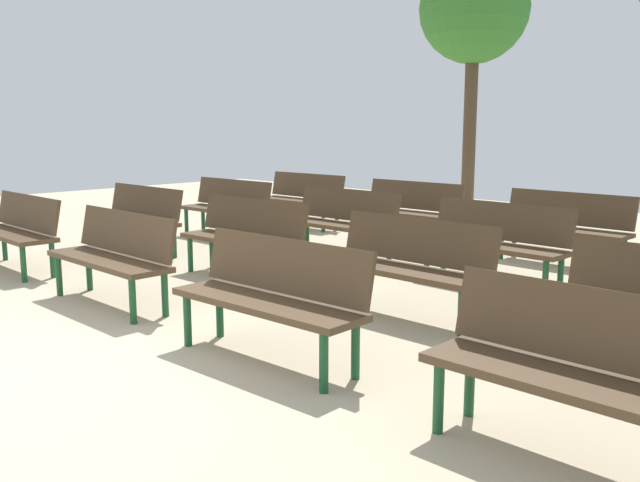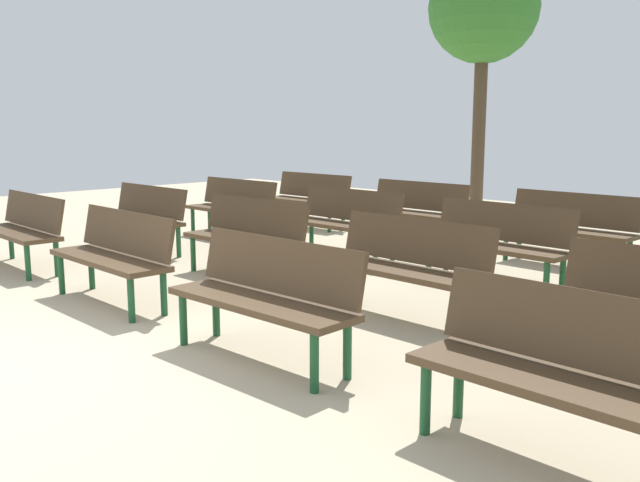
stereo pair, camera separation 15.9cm
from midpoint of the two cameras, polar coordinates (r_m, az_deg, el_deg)
The scene contains 14 objects.
bench_r0_c0 at distance 8.75m, azimuth -23.03°, elevation 1.15°, with size 1.61×0.51×0.87m.
bench_r0_c1 at distance 6.73m, azimuth -16.07°, elevation -0.81°, with size 1.60×0.49×0.87m.
bench_r0_c2 at distance 4.94m, azimuth -3.56°, elevation -4.21°, with size 1.62×0.54×0.87m.
bench_r0_c3 at distance 3.68m, azimuth 21.39°, elevation -9.85°, with size 1.60×0.48×0.87m.
bench_r1_c0 at distance 9.42m, azimuth -14.07°, elevation 2.20°, with size 1.60×0.48×0.87m.
bench_r1_c1 at distance 7.61m, azimuth -5.47°, elevation 0.71°, with size 1.62×0.54×0.87m.
bench_r1_c2 at distance 6.03m, azimuth 8.01°, elevation -1.72°, with size 1.60×0.48×0.87m.
bench_r2_c0 at distance 10.28m, azimuth -6.85°, elevation 3.04°, with size 1.61×0.51×0.87m.
bench_r2_c1 at distance 8.66m, azimuth 2.66°, elevation 1.85°, with size 1.60×0.50×0.87m.
bench_r2_c2 at distance 7.39m, azimuth 15.17°, elevation 0.15°, with size 1.61×0.51×0.87m.
bench_r3_c0 at distance 11.41m, azimuth -0.54°, elevation 3.77°, with size 1.61×0.51×0.87m.
bench_r3_c1 at distance 9.89m, azimuth 8.40°, elevation 2.74°, with size 1.60×0.50×0.87m.
bench_r3_c2 at distance 8.76m, azimuth 20.56°, elevation 1.32°, with size 1.61×0.51×0.87m.
tree_0 at distance 14.06m, azimuth 13.82°, elevation 18.23°, with size 2.10×2.10×4.93m.
Camera 2 is at (4.74, -1.52, 1.70)m, focal length 38.34 mm.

